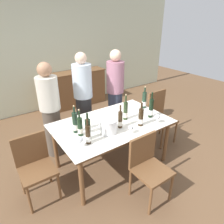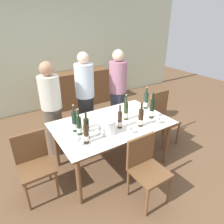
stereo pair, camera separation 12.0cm
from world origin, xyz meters
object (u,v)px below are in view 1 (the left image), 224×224
at_px(wine_bottle_4, 120,120).
at_px(ice_bucket, 108,126).
at_px(dining_table, 112,127).
at_px(wine_bottle_3, 88,130).
at_px(chair_left_end, 35,163).
at_px(person_host, 51,112).
at_px(person_guest_left, 83,100).
at_px(wine_bottle_7, 141,118).
at_px(wine_glass_2, 131,128).
at_px(wine_glass_0, 157,117).
at_px(wine_bottle_0, 151,109).
at_px(sideboard_cabinet, 76,89).
at_px(wine_bottle_5, 126,111).
at_px(wine_bottle_1, 88,135).
at_px(person_guest_right, 115,93).
at_px(wine_glass_1, 80,140).
at_px(wine_bottle_6, 80,127).
at_px(chair_right_end, 159,114).
at_px(wine_bottle_2, 144,100).
at_px(chair_near_front, 148,164).
at_px(wine_bottle_8, 75,123).

bearing_deg(wine_bottle_4, ice_bucket, -175.61).
relative_size(dining_table, wine_bottle_3, 4.61).
bearing_deg(chair_left_end, wine_bottle_3, -21.40).
xyz_separation_m(wine_bottle_3, wine_bottle_4, (0.51, -0.00, -0.01)).
bearing_deg(person_host, person_guest_left, 5.56).
bearing_deg(wine_bottle_7, chair_left_end, 165.41).
distance_m(ice_bucket, wine_bottle_3, 0.30).
relative_size(wine_glass_2, person_guest_left, 0.08).
bearing_deg(wine_glass_0, wine_bottle_0, 70.45).
xyz_separation_m(wine_glass_0, person_host, (-1.17, 1.20, -0.06)).
height_order(sideboard_cabinet, wine_bottle_5, wine_bottle_5).
height_order(ice_bucket, wine_glass_0, ice_bucket).
xyz_separation_m(ice_bucket, wine_bottle_1, (-0.35, -0.07, 0.01)).
height_order(wine_bottle_5, person_guest_right, person_guest_right).
height_order(wine_bottle_1, person_host, person_host).
height_order(wine_glass_0, wine_glass_1, wine_glass_1).
bearing_deg(wine_bottle_3, person_host, 98.22).
relative_size(dining_table, wine_bottle_7, 4.81).
distance_m(wine_bottle_0, wine_bottle_7, 0.33).
bearing_deg(wine_bottle_5, wine_bottle_6, -179.04).
bearing_deg(wine_bottle_5, person_host, 136.42).
bearing_deg(wine_bottle_0, wine_bottle_1, -176.44).
relative_size(wine_bottle_0, wine_bottle_3, 1.11).
relative_size(dining_table, wine_bottle_1, 5.05).
bearing_deg(ice_bucket, chair_right_end, 11.87).
distance_m(dining_table, ice_bucket, 0.32).
distance_m(wine_glass_0, person_guest_left, 1.37).
relative_size(chair_left_end, person_guest_left, 0.52).
bearing_deg(dining_table, person_guest_left, 90.57).
xyz_separation_m(chair_left_end, person_host, (0.51, 0.73, 0.30)).
bearing_deg(wine_glass_2, wine_bottle_2, 35.41).
distance_m(wine_bottle_6, person_guest_left, 1.05).
bearing_deg(chair_near_front, wine_bottle_8, 124.10).
bearing_deg(sideboard_cabinet, dining_table, -103.52).
xyz_separation_m(sideboard_cabinet, dining_table, (-0.61, -2.53, 0.23)).
bearing_deg(person_guest_left, wine_bottle_6, -120.16).
relative_size(sideboard_cabinet, wine_glass_0, 11.11).
bearing_deg(wine_bottle_2, chair_left_end, -178.45).
height_order(wine_glass_1, wine_glass_2, wine_glass_1).
xyz_separation_m(wine_bottle_2, person_guest_left, (-0.78, 0.74, -0.06)).
bearing_deg(sideboard_cabinet, person_host, -125.90).
bearing_deg(person_guest_left, wine_bottle_4, -88.50).
bearing_deg(wine_glass_0, person_guest_right, 84.21).
bearing_deg(wine_bottle_1, chair_right_end, 11.71).
relative_size(wine_bottle_0, wine_bottle_1, 1.21).
xyz_separation_m(wine_bottle_4, wine_bottle_5, (0.22, 0.15, 0.02)).
distance_m(wine_bottle_7, wine_glass_2, 0.28).
bearing_deg(chair_near_front, wine_glass_0, 35.59).
bearing_deg(wine_bottle_1, wine_bottle_0, 3.56).
bearing_deg(sideboard_cabinet, ice_bucket, -106.45).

